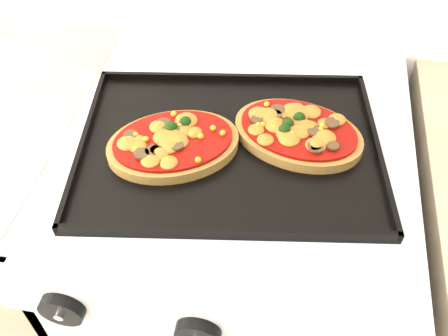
% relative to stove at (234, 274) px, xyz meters
% --- Properties ---
extents(stove, '(0.60, 0.60, 0.91)m').
position_rel_stove_xyz_m(stove, '(0.00, 0.00, 0.00)').
color(stove, silver).
rests_on(stove, floor).
extents(control_panel, '(0.60, 0.02, 0.09)m').
position_rel_stove_xyz_m(control_panel, '(0.00, -0.31, 0.40)').
color(control_panel, silver).
rests_on(control_panel, stove).
extents(knob_left, '(0.06, 0.02, 0.06)m').
position_rel_stove_xyz_m(knob_left, '(-0.19, -0.33, 0.40)').
color(knob_left, black).
rests_on(knob_left, control_panel).
extents(knob_center, '(0.06, 0.02, 0.06)m').
position_rel_stove_xyz_m(knob_center, '(0.00, -0.33, 0.40)').
color(knob_center, black).
rests_on(knob_center, control_panel).
extents(baking_tray, '(0.54, 0.43, 0.02)m').
position_rel_stove_xyz_m(baking_tray, '(-0.01, -0.04, 0.47)').
color(baking_tray, black).
rests_on(baking_tray, stove).
extents(pizza_left, '(0.26, 0.23, 0.03)m').
position_rel_stove_xyz_m(pizza_left, '(-0.09, -0.06, 0.48)').
color(pizza_left, olive).
rests_on(pizza_left, baking_tray).
extents(pizza_right, '(0.24, 0.20, 0.03)m').
position_rel_stove_xyz_m(pizza_right, '(0.10, 0.00, 0.48)').
color(pizza_right, olive).
rests_on(pizza_right, baking_tray).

